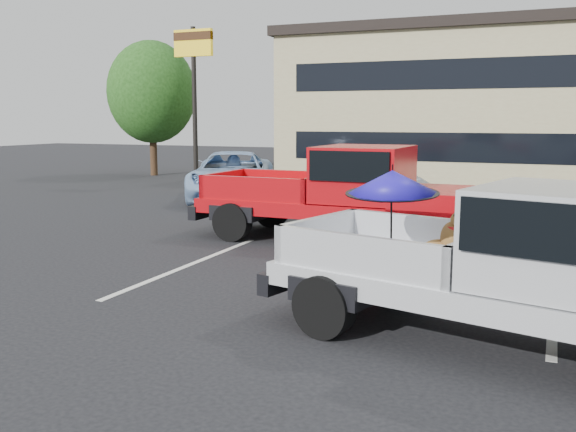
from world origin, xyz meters
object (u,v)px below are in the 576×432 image
(silver_pickup, at_px, (538,262))
(blue_suv, at_px, (233,176))
(red_pickup, at_px, (355,190))
(silver_sedan, at_px, (389,203))
(motel_sign, at_px, (194,63))
(tree_left, at_px, (152,92))

(silver_pickup, distance_m, blue_suv, 14.44)
(blue_suv, bearing_deg, red_pickup, -66.55)
(silver_pickup, bearing_deg, silver_sedan, 130.08)
(motel_sign, relative_size, silver_sedan, 1.43)
(tree_left, distance_m, silver_pickup, 24.29)
(silver_sedan, distance_m, blue_suv, 7.36)
(silver_pickup, distance_m, silver_sedan, 7.60)
(silver_pickup, xyz_separation_m, silver_sedan, (-3.31, 6.83, -0.36))
(silver_sedan, xyz_separation_m, blue_suv, (-6.12, 4.10, 0.07))
(motel_sign, bearing_deg, blue_suv, -45.17)
(tree_left, height_order, silver_sedan, tree_left)
(motel_sign, bearing_deg, tree_left, 143.13)
(motel_sign, relative_size, red_pickup, 0.97)
(blue_suv, bearing_deg, silver_sedan, -57.06)
(tree_left, distance_m, blue_suv, 10.21)
(red_pickup, distance_m, blue_suv, 7.83)
(red_pickup, xyz_separation_m, blue_suv, (-5.69, 5.37, -0.34))
(red_pickup, bearing_deg, silver_pickup, -55.12)
(silver_sedan, bearing_deg, red_pickup, 177.90)
(tree_left, xyz_separation_m, red_pickup, (13.07, -11.77, -2.63))
(tree_left, distance_m, red_pickup, 17.78)
(silver_pickup, height_order, silver_sedan, silver_pickup)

